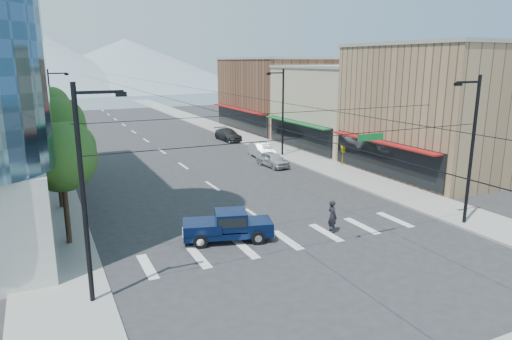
% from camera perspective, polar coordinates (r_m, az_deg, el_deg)
% --- Properties ---
extents(ground, '(160.00, 160.00, 0.00)m').
position_cam_1_polar(ground, '(24.74, 6.04, -9.82)').
color(ground, '#28282B').
rests_on(ground, ground).
extents(sidewalk_left, '(4.00, 120.00, 0.15)m').
position_cam_1_polar(sidewalk_left, '(60.04, -25.24, 2.88)').
color(sidewalk_left, gray).
rests_on(sidewalk_left, ground).
extents(sidewalk_right, '(4.00, 120.00, 0.15)m').
position_cam_1_polar(sidewalk_right, '(64.70, -3.50, 4.82)').
color(sidewalk_right, gray).
rests_on(sidewalk_right, ground).
extents(shop_near, '(12.00, 14.00, 11.00)m').
position_cam_1_polar(shop_near, '(43.64, 22.05, 6.89)').
color(shop_near, '#8C6B4C').
rests_on(shop_near, ground).
extents(shop_mid, '(12.00, 14.00, 9.00)m').
position_cam_1_polar(shop_mid, '(54.12, 10.96, 7.64)').
color(shop_mid, tan).
rests_on(shop_mid, ground).
extents(shop_far, '(12.00, 18.00, 10.00)m').
position_cam_1_polar(shop_far, '(67.56, 2.81, 9.39)').
color(shop_far, brown).
rests_on(shop_far, ground).
extents(mountain_left, '(80.00, 80.00, 22.00)m').
position_cam_1_polar(mountain_left, '(169.29, -27.33, 12.41)').
color(mountain_left, gray).
rests_on(mountain_left, ground).
extents(mountain_right, '(90.00, 90.00, 18.00)m').
position_cam_1_polar(mountain_right, '(182.11, -15.91, 12.70)').
color(mountain_right, gray).
rests_on(mountain_right, ground).
extents(tree_near, '(3.65, 3.64, 6.71)m').
position_cam_1_polar(tree_near, '(25.82, -22.93, 1.78)').
color(tree_near, black).
rests_on(tree_near, ground).
extents(tree_midnear, '(4.09, 4.09, 7.52)m').
position_cam_1_polar(tree_midnear, '(32.64, -23.73, 5.01)').
color(tree_midnear, black).
rests_on(tree_midnear, ground).
extents(tree_midfar, '(3.65, 3.64, 6.71)m').
position_cam_1_polar(tree_midfar, '(39.65, -24.09, 5.40)').
color(tree_midfar, black).
rests_on(tree_midfar, ground).
extents(tree_far, '(4.09, 4.09, 7.52)m').
position_cam_1_polar(tree_far, '(46.55, -24.49, 7.13)').
color(tree_far, black).
rests_on(tree_far, ground).
extents(signal_rig, '(21.80, 0.20, 9.00)m').
position_cam_1_polar(signal_rig, '(22.59, 8.07, 0.28)').
color(signal_rig, black).
rests_on(signal_rig, ground).
extents(lamp_pole_nw, '(2.00, 0.25, 9.00)m').
position_cam_1_polar(lamp_pole_nw, '(49.51, -24.05, 6.72)').
color(lamp_pole_nw, black).
rests_on(lamp_pole_nw, ground).
extents(lamp_pole_ne, '(2.00, 0.25, 9.00)m').
position_cam_1_polar(lamp_pole_ne, '(47.36, 3.24, 7.60)').
color(lamp_pole_ne, black).
rests_on(lamp_pole_ne, ground).
extents(pickup_truck, '(5.28, 3.08, 1.69)m').
position_cam_1_polar(pickup_truck, '(25.48, -3.60, -6.92)').
color(pickup_truck, '#071334').
rests_on(pickup_truck, ground).
extents(pedestrian, '(0.48, 0.71, 1.92)m').
position_cam_1_polar(pedestrian, '(27.00, 9.53, -5.73)').
color(pedestrian, black).
rests_on(pedestrian, ground).
extents(parked_car_near, '(1.97, 4.19, 1.39)m').
position_cam_1_polar(parked_car_near, '(43.15, 2.12, 1.33)').
color(parked_car_near, '#B4B5B9').
rests_on(parked_car_near, ground).
extents(parked_car_mid, '(1.98, 4.75, 1.53)m').
position_cam_1_polar(parked_car_mid, '(47.09, 0.75, 2.45)').
color(parked_car_mid, '#BBBBBB').
rests_on(parked_car_mid, ground).
extents(parked_car_far, '(2.25, 5.11, 1.46)m').
position_cam_1_polar(parked_car_far, '(57.82, -3.52, 4.45)').
color(parked_car_far, '#2B2B2D').
rests_on(parked_car_far, ground).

